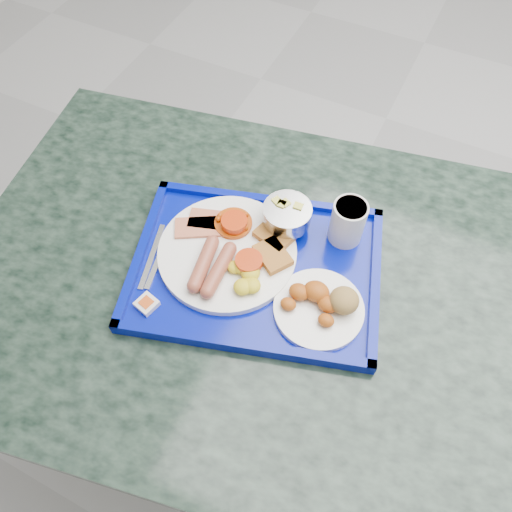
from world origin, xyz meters
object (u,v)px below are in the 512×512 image
Objects in this scene: tray at (256,269)px; bread_plate at (322,304)px; main_plate at (231,252)px; fruit_bowl at (287,215)px; juice_cup at (348,221)px; table at (272,327)px.

bread_plate reaches higher than tray.
main_plate is 0.13m from fruit_bowl.
main_plate is (-0.06, 0.00, 0.02)m from tray.
bread_plate is 0.20m from fruit_bowl.
juice_cup is (-0.02, 0.17, 0.03)m from bread_plate.
juice_cup reaches higher than main_plate.
main_plate is 1.64× the size of bread_plate.
fruit_bowl is (-0.03, 0.12, 0.26)m from table.
bread_plate is 1.76× the size of juice_cup.
table is 14.77× the size of juice_cup.
juice_cup reaches higher than tray.
tray is 5.74× the size of fruit_bowl.
tray is 3.33× the size of bread_plate.
juice_cup is (0.11, 0.03, 0.01)m from fruit_bowl.
bread_plate is at bearing -45.92° from fruit_bowl.
juice_cup is (0.08, 0.15, 0.27)m from table.
tray is at bearing -96.75° from fruit_bowl.
table is 14.44× the size of fruit_bowl.
main_plate reaches higher than tray.
juice_cup is (0.18, 0.14, 0.04)m from main_plate.
bread_plate is 0.18m from juice_cup.
main_plate is at bearing 175.59° from table.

